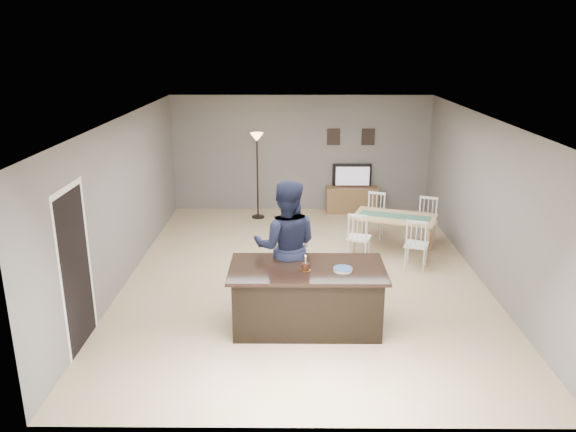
{
  "coord_description": "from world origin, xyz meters",
  "views": [
    {
      "loc": [
        -0.22,
        -8.95,
        3.88
      ],
      "look_at": [
        -0.27,
        -0.3,
        1.17
      ],
      "focal_mm": 35.0,
      "sensor_mm": 36.0,
      "label": 1
    }
  ],
  "objects_px": {
    "television": "(352,176)",
    "man": "(286,246)",
    "tv_console": "(352,200)",
    "woman": "(292,244)",
    "floor_lamp": "(257,153)",
    "birthday_cake": "(306,267)",
    "kitchen_island": "(307,297)",
    "dining_table": "(394,222)",
    "plate_stack": "(343,269)"
  },
  "relations": [
    {
      "from": "television",
      "to": "floor_lamp",
      "type": "xyz_separation_m",
      "value": [
        -2.19,
        -0.52,
        0.64
      ]
    },
    {
      "from": "tv_console",
      "to": "dining_table",
      "type": "relative_size",
      "value": 0.57
    },
    {
      "from": "tv_console",
      "to": "man",
      "type": "distance_m",
      "value": 5.28
    },
    {
      "from": "birthday_cake",
      "to": "floor_lamp",
      "type": "relative_size",
      "value": 0.11
    },
    {
      "from": "tv_console",
      "to": "floor_lamp",
      "type": "relative_size",
      "value": 0.62
    },
    {
      "from": "woman",
      "to": "floor_lamp",
      "type": "bearing_deg",
      "value": -70.12
    },
    {
      "from": "kitchen_island",
      "to": "tv_console",
      "type": "xyz_separation_m",
      "value": [
        1.2,
        5.57,
        -0.15
      ]
    },
    {
      "from": "tv_console",
      "to": "man",
      "type": "height_order",
      "value": "man"
    },
    {
      "from": "man",
      "to": "woman",
      "type": "bearing_deg",
      "value": -94.08
    },
    {
      "from": "kitchen_island",
      "to": "woman",
      "type": "bearing_deg",
      "value": 98.51
    },
    {
      "from": "tv_console",
      "to": "woman",
      "type": "relative_size",
      "value": 0.82
    },
    {
      "from": "kitchen_island",
      "to": "birthday_cake",
      "type": "bearing_deg",
      "value": -104.78
    },
    {
      "from": "plate_stack",
      "to": "kitchen_island",
      "type": "bearing_deg",
      "value": 166.27
    },
    {
      "from": "tv_console",
      "to": "plate_stack",
      "type": "height_order",
      "value": "plate_stack"
    },
    {
      "from": "kitchen_island",
      "to": "television",
      "type": "relative_size",
      "value": 2.35
    },
    {
      "from": "dining_table",
      "to": "floor_lamp",
      "type": "relative_size",
      "value": 1.08
    },
    {
      "from": "woman",
      "to": "floor_lamp",
      "type": "distance_m",
      "value": 3.93
    },
    {
      "from": "man",
      "to": "birthday_cake",
      "type": "relative_size",
      "value": 9.17
    },
    {
      "from": "plate_stack",
      "to": "dining_table",
      "type": "height_order",
      "value": "plate_stack"
    },
    {
      "from": "birthday_cake",
      "to": "plate_stack",
      "type": "height_order",
      "value": "birthday_cake"
    },
    {
      "from": "woman",
      "to": "dining_table",
      "type": "relative_size",
      "value": 0.7
    },
    {
      "from": "kitchen_island",
      "to": "floor_lamp",
      "type": "relative_size",
      "value": 1.11
    },
    {
      "from": "woman",
      "to": "plate_stack",
      "type": "xyz_separation_m",
      "value": [
        0.68,
        -1.47,
        0.19
      ]
    },
    {
      "from": "television",
      "to": "plate_stack",
      "type": "bearing_deg",
      "value": 82.87
    },
    {
      "from": "man",
      "to": "floor_lamp",
      "type": "height_order",
      "value": "man"
    },
    {
      "from": "tv_console",
      "to": "dining_table",
      "type": "xyz_separation_m",
      "value": [
        0.54,
        -2.58,
        0.29
      ]
    },
    {
      "from": "kitchen_island",
      "to": "television",
      "type": "bearing_deg",
      "value": 77.99
    },
    {
      "from": "television",
      "to": "birthday_cake",
      "type": "height_order",
      "value": "television"
    },
    {
      "from": "birthday_cake",
      "to": "dining_table",
      "type": "xyz_separation_m",
      "value": [
        1.76,
        3.08,
        -0.36
      ]
    },
    {
      "from": "tv_console",
      "to": "woman",
      "type": "xyz_separation_m",
      "value": [
        -1.4,
        -4.22,
        0.43
      ]
    },
    {
      "from": "television",
      "to": "man",
      "type": "xyz_separation_m",
      "value": [
        -1.5,
        -5.09,
        0.14
      ]
    },
    {
      "from": "woman",
      "to": "man",
      "type": "bearing_deg",
      "value": 91.38
    },
    {
      "from": "birthday_cake",
      "to": "dining_table",
      "type": "relative_size",
      "value": 0.1
    },
    {
      "from": "kitchen_island",
      "to": "television",
      "type": "distance_m",
      "value": 5.78
    },
    {
      "from": "plate_stack",
      "to": "dining_table",
      "type": "xyz_separation_m",
      "value": [
        1.26,
        3.1,
        -0.33
      ]
    },
    {
      "from": "kitchen_island",
      "to": "plate_stack",
      "type": "height_order",
      "value": "plate_stack"
    },
    {
      "from": "woman",
      "to": "tv_console",
      "type": "bearing_deg",
      "value": -100.24
    },
    {
      "from": "kitchen_island",
      "to": "man",
      "type": "bearing_deg",
      "value": 118.35
    },
    {
      "from": "man",
      "to": "plate_stack",
      "type": "bearing_deg",
      "value": 142.01
    },
    {
      "from": "floor_lamp",
      "to": "birthday_cake",
      "type": "bearing_deg",
      "value": -79.58
    },
    {
      "from": "man",
      "to": "kitchen_island",
      "type": "bearing_deg",
      "value": 121.04
    },
    {
      "from": "birthday_cake",
      "to": "man",
      "type": "bearing_deg",
      "value": 112.7
    },
    {
      "from": "woman",
      "to": "birthday_cake",
      "type": "distance_m",
      "value": 1.47
    },
    {
      "from": "television",
      "to": "birthday_cake",
      "type": "xyz_separation_m",
      "value": [
        -1.23,
        -5.74,
        0.09
      ]
    },
    {
      "from": "tv_console",
      "to": "man",
      "type": "xyz_separation_m",
      "value": [
        -1.5,
        -5.02,
        0.7
      ]
    },
    {
      "from": "tv_console",
      "to": "man",
      "type": "bearing_deg",
      "value": -106.6
    },
    {
      "from": "kitchen_island",
      "to": "floor_lamp",
      "type": "height_order",
      "value": "floor_lamp"
    },
    {
      "from": "kitchen_island",
      "to": "television",
      "type": "height_order",
      "value": "television"
    },
    {
      "from": "man",
      "to": "dining_table",
      "type": "relative_size",
      "value": 0.96
    },
    {
      "from": "woman",
      "to": "birthday_cake",
      "type": "height_order",
      "value": "woman"
    }
  ]
}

